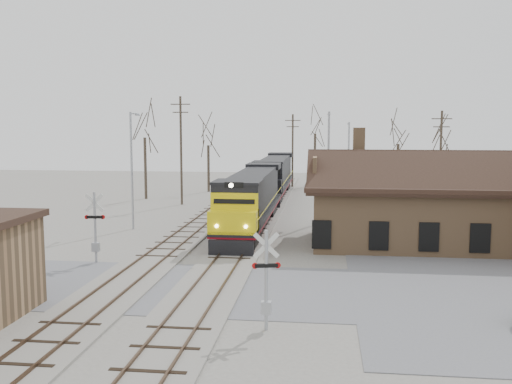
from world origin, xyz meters
TOP-DOWN VIEW (x-y plane):
  - ground at (0.00, 0.00)m, footprint 140.00×140.00m
  - road at (0.00, 0.00)m, footprint 60.00×9.00m
  - track_main at (0.00, 15.00)m, footprint 3.40×90.00m
  - track_siding at (-4.50, 15.00)m, footprint 3.40×90.00m
  - depot at (11.99, 12.00)m, footprint 15.20×9.31m
  - locomotive_lead at (0.00, 16.25)m, footprint 3.04×20.37m
  - locomotive_trailing at (0.00, 36.90)m, footprint 3.04×20.37m
  - crossbuck_near at (3.41, -5.45)m, footprint 1.13×0.35m
  - crossbuck_far at (-7.66, 4.34)m, footprint 1.20×0.32m
  - streetlight_a at (-9.16, 15.39)m, footprint 0.25×2.04m
  - streetlight_b at (5.94, 21.09)m, footprint 0.25×2.04m
  - streetlight_c at (8.14, 33.81)m, footprint 0.25×2.04m
  - utility_pole_a at (-8.81, 29.25)m, footprint 2.00×0.24m
  - utility_pole_b at (1.51, 46.50)m, footprint 2.00×0.24m
  - utility_pole_c at (17.14, 31.64)m, footprint 2.00×0.24m
  - tree_a at (-13.86, 33.24)m, footprint 4.49×4.49m
  - tree_b at (-8.37, 40.74)m, footprint 3.77×3.77m
  - tree_c at (4.33, 49.81)m, footprint 4.63×4.63m
  - tree_d at (13.96, 39.57)m, footprint 3.96×3.96m
  - tree_e at (18.14, 37.77)m, footprint 3.48×3.48m

SIDE VIEW (x-z plane):
  - ground at x=0.00m, z-range 0.00..0.00m
  - road at x=0.00m, z-range 0.00..0.03m
  - track_main at x=0.00m, z-range -0.05..0.19m
  - track_siding at x=-4.50m, z-range -0.05..0.19m
  - crossbuck_near at x=3.41m, z-range -0.12..3.89m
  - crossbuck_far at x=-7.66m, z-range -0.14..4.07m
  - locomotive_trailing at x=0.00m, z-range 0.24..4.52m
  - locomotive_lead at x=0.00m, z-range 0.11..4.64m
  - depot at x=11.99m, z-range -1.54..6.36m
  - streetlight_c at x=8.14m, z-range 0.53..8.93m
  - utility_pole_b at x=1.51m, z-range 0.22..9.70m
  - utility_pole_c at x=17.14m, z-range 0.22..9.72m
  - streetlight_a at x=-9.16m, z-range 0.54..9.61m
  - streetlight_b at x=5.94m, z-range 0.54..9.74m
  - utility_pole_a at x=-8.81m, z-range 0.23..11.19m
  - tree_e at x=18.14m, z-range 1.80..10.34m
  - tree_b at x=-8.37m, z-range 1.95..11.19m
  - tree_d at x=13.96m, z-range 2.05..11.75m
  - tree_a at x=-13.86m, z-range 2.33..13.34m
  - tree_c at x=4.33m, z-range 2.41..13.76m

